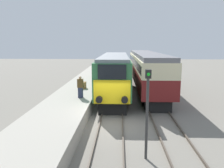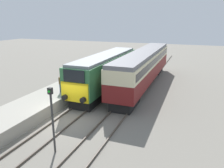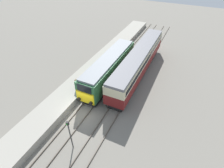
{
  "view_description": "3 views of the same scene",
  "coord_description": "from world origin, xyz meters",
  "views": [
    {
      "loc": [
        0.55,
        -12.87,
        5.0
      ],
      "look_at": [
        0.0,
        1.44,
        2.36
      ],
      "focal_mm": 35.0,
      "sensor_mm": 36.0,
      "label": 1
    },
    {
      "loc": [
        8.81,
        -13.18,
        7.45
      ],
      "look_at": [
        1.7,
        5.44,
        1.6
      ],
      "focal_mm": 35.0,
      "sensor_mm": 36.0,
      "label": 2
    },
    {
      "loc": [
        9.6,
        -11.34,
        16.19
      ],
      "look_at": [
        1.7,
        5.44,
        1.6
      ],
      "focal_mm": 28.0,
      "sensor_mm": 36.0,
      "label": 3
    }
  ],
  "objects": [
    {
      "name": "rails_far_track",
      "position": [
        3.4,
        5.0,
        0.07
      ],
      "size": [
        1.5,
        60.0,
        0.14
      ],
      "color": "#4C4238",
      "rests_on": "ground_plane"
    },
    {
      "name": "ground_plane",
      "position": [
        0.0,
        0.0,
        0.0
      ],
      "size": [
        120.0,
        120.0,
        0.0
      ],
      "primitive_type": "plane",
      "color": "slate"
    },
    {
      "name": "signal_post",
      "position": [
        1.7,
        -3.93,
        2.35
      ],
      "size": [
        0.24,
        0.28,
        3.96
      ],
      "color": "#333333",
      "rests_on": "ground_plane"
    },
    {
      "name": "locomotive",
      "position": [
        0.0,
        8.07,
        2.2
      ],
      "size": [
        2.7,
        13.78,
        3.96
      ],
      "color": "black",
      "rests_on": "ground_plane"
    },
    {
      "name": "platform_left",
      "position": [
        -3.3,
        8.0,
        0.47
      ],
      "size": [
        3.5,
        50.0,
        0.95
      ],
      "color": "#9E998C",
      "rests_on": "ground_plane"
    },
    {
      "name": "passenger_carriage",
      "position": [
        3.4,
        11.51,
        2.46
      ],
      "size": [
        2.75,
        18.72,
        4.06
      ],
      "color": "black",
      "rests_on": "ground_plane"
    },
    {
      "name": "person_on_platform",
      "position": [
        -2.48,
        3.27,
        1.77
      ],
      "size": [
        0.44,
        0.26,
        1.66
      ],
      "color": "#2D334C",
      "rests_on": "platform_left"
    },
    {
      "name": "rails_near_track",
      "position": [
        0.0,
        5.0,
        0.07
      ],
      "size": [
        1.51,
        60.0,
        0.14
      ],
      "color": "#4C4238",
      "rests_on": "ground_plane"
    },
    {
      "name": "luggage_crate",
      "position": [
        -2.96,
        6.76,
        1.25
      ],
      "size": [
        0.7,
        0.56,
        0.6
      ],
      "color": "olive",
      "rests_on": "platform_left"
    }
  ]
}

